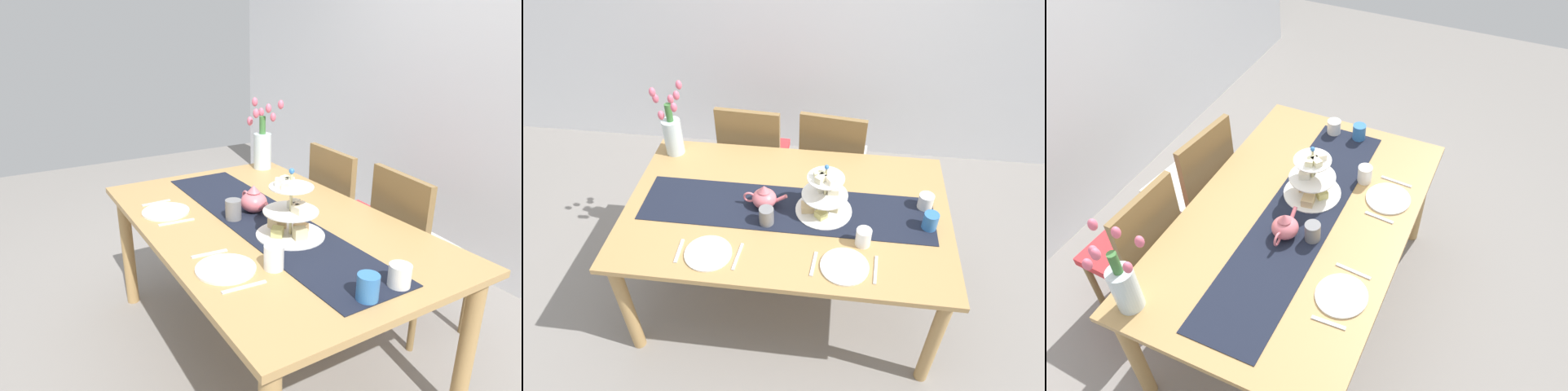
{
  "view_description": "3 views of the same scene",
  "coord_description": "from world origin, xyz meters",
  "views": [
    {
      "loc": [
        1.68,
        -1.03,
        1.58
      ],
      "look_at": [
        -0.07,
        0.01,
        0.83
      ],
      "focal_mm": 31.46,
      "sensor_mm": 36.0,
      "label": 1
    },
    {
      "loc": [
        0.22,
        -1.83,
        2.44
      ],
      "look_at": [
        -0.02,
        0.06,
        0.77
      ],
      "focal_mm": 32.22,
      "sensor_mm": 36.0,
      "label": 2
    },
    {
      "loc": [
        -1.55,
        -0.76,
        2.54
      ],
      "look_at": [
        0.1,
        -0.02,
        0.81
      ],
      "focal_mm": 34.82,
      "sensor_mm": 36.0,
      "label": 3
    }
  ],
  "objects": [
    {
      "name": "cream_jug",
      "position": [
        0.73,
        0.1,
        0.77
      ],
      "size": [
        0.08,
        0.08,
        0.08
      ],
      "primitive_type": "cylinder",
      "color": "white",
      "rests_on": "dining_table"
    },
    {
      "name": "chair_left",
      "position": [
        -0.33,
        0.77,
        0.5
      ],
      "size": [
        0.44,
        0.44,
        0.91
      ],
      "color": "olive",
      "rests_on": "ground_plane"
    },
    {
      "name": "knife_right",
      "position": [
        0.46,
        -0.37,
        0.73
      ],
      "size": [
        0.03,
        0.17,
        0.01
      ],
      "primitive_type": "cube",
      "rotation": [
        0.0,
        0.0,
        -0.07
      ],
      "color": "silver",
      "rests_on": "dining_table"
    },
    {
      "name": "chair_right",
      "position": [
        0.22,
        0.77,
        0.5
      ],
      "size": [
        0.47,
        0.47,
        0.91
      ],
      "color": "olive",
      "rests_on": "ground_plane"
    },
    {
      "name": "table_runner",
      "position": [
        0.0,
        -0.01,
        0.73
      ],
      "size": [
        1.55,
        0.36,
        0.0
      ],
      "primitive_type": "cube",
      "color": "black",
      "rests_on": "dining_table"
    },
    {
      "name": "ground_plane",
      "position": [
        0.0,
        0.0,
        0.0
      ],
      "size": [
        8.0,
        8.0,
        0.0
      ],
      "primitive_type": "plane",
      "color": "gray"
    },
    {
      "name": "knife_left",
      "position": [
        -0.19,
        -0.37,
        0.73
      ],
      "size": [
        0.03,
        0.17,
        0.01
      ],
      "primitive_type": "cube",
      "rotation": [
        0.0,
        0.0,
        -0.08
      ],
      "color": "silver",
      "rests_on": "dining_table"
    },
    {
      "name": "teapot",
      "position": [
        -0.12,
        0.0,
        0.79
      ],
      "size": [
        0.24,
        0.13,
        0.14
      ],
      "color": "#D66B75",
      "rests_on": "table_runner"
    },
    {
      "name": "mug_grey",
      "position": [
        -0.09,
        -0.13,
        0.78
      ],
      "size": [
        0.08,
        0.08,
        0.09
      ],
      "primitive_type": "cylinder",
      "color": "slate",
      "rests_on": "table_runner"
    },
    {
      "name": "mug_white_text",
      "position": [
        0.4,
        -0.21,
        0.78
      ],
      "size": [
        0.08,
        0.08,
        0.09
      ],
      "primitive_type": "cylinder",
      "color": "white",
      "rests_on": "dining_table"
    },
    {
      "name": "dining_table",
      "position": [
        0.0,
        0.0,
        0.64
      ],
      "size": [
        1.73,
        1.08,
        0.73
      ],
      "color": "tan",
      "rests_on": "ground_plane"
    },
    {
      "name": "dinner_plate_right",
      "position": [
        0.32,
        -0.37,
        0.74
      ],
      "size": [
        0.23,
        0.23,
        0.01
      ],
      "primitive_type": "cylinder",
      "color": "white",
      "rests_on": "dining_table"
    },
    {
      "name": "mug_orange",
      "position": [
        0.74,
        -0.06,
        0.78
      ],
      "size": [
        0.08,
        0.08,
        0.09
      ],
      "primitive_type": "cylinder",
      "color": "#3370B7",
      "rests_on": "dining_table"
    },
    {
      "name": "tiered_cake_stand",
      "position": [
        0.19,
        -0.0,
        0.82
      ],
      "size": [
        0.3,
        0.3,
        0.3
      ],
      "color": "beige",
      "rests_on": "table_runner"
    },
    {
      "name": "fork_right",
      "position": [
        0.17,
        -0.37,
        0.73
      ],
      "size": [
        0.03,
        0.15,
        0.01
      ],
      "primitive_type": "cube",
      "rotation": [
        0.0,
        0.0,
        -0.09
      ],
      "color": "silver",
      "rests_on": "dining_table"
    },
    {
      "name": "dinner_plate_left",
      "position": [
        -0.34,
        -0.37,
        0.74
      ],
      "size": [
        0.23,
        0.23,
        0.01
      ],
      "primitive_type": "cylinder",
      "color": "white",
      "rests_on": "dining_table"
    },
    {
      "name": "fork_left",
      "position": [
        -0.48,
        -0.37,
        0.73
      ],
      "size": [
        0.02,
        0.15,
        0.01
      ],
      "primitive_type": "cube",
      "rotation": [
        0.0,
        0.0,
        0.03
      ],
      "color": "silver",
      "rests_on": "dining_table"
    },
    {
      "name": "tulip_vase",
      "position": [
        -0.74,
        0.42,
        0.89
      ],
      "size": [
        0.19,
        0.23,
        0.44
      ],
      "color": "silver",
      "rests_on": "dining_table"
    }
  ]
}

